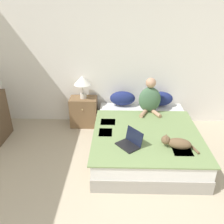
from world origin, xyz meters
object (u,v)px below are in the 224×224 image
object	(u,v)px
bed	(145,139)
cat_tabby	(176,143)
pillow_near	(123,98)
laptop_open	(130,142)
nightstand	(84,112)
table_lamp	(82,81)
pillow_far	(160,99)
person_sitting	(150,98)

from	to	relation	value
bed	cat_tabby	distance (m)	0.76
pillow_near	cat_tabby	xyz separation A→B (m)	(0.74, -1.48, -0.06)
bed	laptop_open	distance (m)	0.66
nightstand	table_lamp	bearing A→B (deg)	6.46
pillow_near	nightstand	bearing A→B (deg)	-177.80
pillow_near	nightstand	xyz separation A→B (m)	(-0.77, -0.03, -0.29)
bed	nightstand	bearing A→B (deg)	142.89
pillow_near	nightstand	size ratio (longest dim) A/B	0.83
pillow_far	laptop_open	bearing A→B (deg)	-114.41
laptop_open	table_lamp	distance (m)	1.70
pillow_near	pillow_far	xyz separation A→B (m)	(0.74, 0.00, 0.00)
pillow_near	person_sitting	world-z (taller)	person_sitting
table_lamp	person_sitting	bearing A→B (deg)	-11.92
person_sitting	laptop_open	size ratio (longest dim) A/B	1.57
pillow_far	nightstand	bearing A→B (deg)	-178.88
bed	person_sitting	bearing A→B (deg)	78.31
person_sitting	laptop_open	xyz separation A→B (m)	(-0.40, -1.13, -0.22)
laptop_open	nightstand	world-z (taller)	laptop_open
person_sitting	cat_tabby	xyz separation A→B (m)	(0.25, -1.18, -0.18)
laptop_open	table_lamp	bearing A→B (deg)	172.39
pillow_near	table_lamp	size ratio (longest dim) A/B	1.09
pillow_near	cat_tabby	world-z (taller)	pillow_near
bed	table_lamp	size ratio (longest dim) A/B	4.57
person_sitting	pillow_near	bearing A→B (deg)	149.04
person_sitting	nightstand	distance (m)	1.36
pillow_near	bed	bearing A→B (deg)	-67.59
laptop_open	nightstand	xyz separation A→B (m)	(-0.86, 1.40, -0.20)
pillow_far	laptop_open	distance (m)	1.57
bed	cat_tabby	xyz separation A→B (m)	(0.37, -0.59, 0.31)
bed	nightstand	world-z (taller)	nightstand
pillow_far	person_sitting	distance (m)	0.40
laptop_open	bed	bearing A→B (deg)	113.32
pillow_far	laptop_open	world-z (taller)	pillow_far
bed	cat_tabby	world-z (taller)	cat_tabby
bed	cat_tabby	bearing A→B (deg)	-57.55
table_lamp	nightstand	bearing A→B (deg)	-173.54
cat_tabby	nightstand	bearing A→B (deg)	-30.05
bed	person_sitting	xyz separation A→B (m)	(0.12, 0.60, 0.49)
bed	pillow_near	distance (m)	1.03
pillow_far	person_sitting	world-z (taller)	person_sitting
bed	laptop_open	world-z (taller)	laptop_open
person_sitting	table_lamp	distance (m)	1.31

